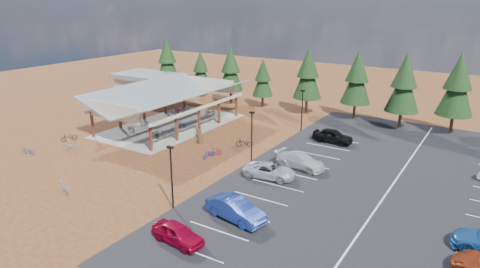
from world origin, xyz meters
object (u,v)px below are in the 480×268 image
(bike_13, at_px, (64,186))
(trash_bin_0, at_px, (200,140))
(bike_0, at_px, (131,128))
(car_4, at_px, (333,136))
(bike_pavilion, at_px, (169,97))
(bike_6, at_px, (181,124))
(bike_5, at_px, (160,132))
(bike_8, at_px, (69,137))
(bike_7, at_px, (210,112))
(bike_14, at_px, (209,153))
(bike_9, at_px, (71,145))
(car_0, at_px, (178,233))
(lamp_post_1, at_px, (252,133))
(bike_1, at_px, (143,121))
(trash_bin_1, at_px, (199,133))
(car_2, at_px, (269,171))
(outbuilding, at_px, (150,85))
(car_1, at_px, (236,209))
(bike_10, at_px, (28,151))
(lamp_post_0, at_px, (171,173))
(car_3, at_px, (301,161))
(bike_2, at_px, (176,114))
(bike_4, at_px, (155,134))
(bike_16, at_px, (244,143))
(lamp_post_2, at_px, (302,108))
(bike_3, at_px, (180,109))

(bike_13, bearing_deg, trash_bin_0, -170.36)
(bike_0, bearing_deg, car_4, -54.40)
(bike_pavilion, relative_size, bike_6, 11.69)
(bike_5, distance_m, bike_8, 10.28)
(bike_7, relative_size, bike_14, 0.85)
(bike_9, xyz_separation_m, car_0, (21.90, -8.18, 0.18))
(lamp_post_1, xyz_separation_m, bike_1, (-18.19, 3.27, -2.40))
(trash_bin_1, relative_size, car_2, 0.19)
(outbuilding, xyz_separation_m, bike_9, (10.66, -23.46, -1.49))
(car_2, bearing_deg, trash_bin_1, 54.65)
(car_2, bearing_deg, car_1, -178.63)
(bike_0, relative_size, car_1, 0.32)
(bike_7, bearing_deg, car_2, -136.39)
(bike_1, bearing_deg, bike_10, 158.71)
(lamp_post_0, height_order, car_3, lamp_post_0)
(bike_2, relative_size, bike_8, 0.83)
(bike_2, height_order, bike_8, bike_8)
(car_3, bearing_deg, lamp_post_1, 105.74)
(bike_2, distance_m, bike_14, 16.61)
(lamp_post_1, height_order, bike_9, lamp_post_1)
(bike_0, bearing_deg, bike_4, -82.23)
(trash_bin_1, xyz_separation_m, bike_4, (-3.95, -3.34, 0.11))
(lamp_post_0, distance_m, trash_bin_1, 18.10)
(bike_16, bearing_deg, bike_5, -102.84)
(bike_pavilion, distance_m, car_2, 20.37)
(car_3, bearing_deg, car_0, -178.76)
(bike_pavilion, height_order, trash_bin_0, bike_pavilion)
(lamp_post_0, xyz_separation_m, bike_1, (-18.19, 15.27, -2.40))
(bike_16, bearing_deg, bike_0, -104.60)
(trash_bin_1, xyz_separation_m, bike_13, (-0.41, -18.10, 0.10))
(lamp_post_1, distance_m, lamp_post_2, 12.00)
(bike_4, height_order, bike_6, bike_4)
(bike_3, distance_m, bike_6, 7.13)
(bike_16, bearing_deg, trash_bin_1, -117.09)
(bike_2, bearing_deg, car_0, -144.69)
(car_0, bearing_deg, car_4, 3.33)
(car_1, bearing_deg, car_2, 21.47)
(bike_3, bearing_deg, bike_pavilion, -164.13)
(bike_1, bearing_deg, car_3, -106.96)
(bike_13, bearing_deg, bike_5, -150.89)
(car_0, bearing_deg, trash_bin_1, 40.16)
(outbuilding, bearing_deg, car_3, -24.04)
(bike_1, bearing_deg, outbuilding, 29.35)
(bike_4, distance_m, car_0, 22.92)
(bike_pavilion, height_order, bike_14, bike_pavilion)
(bike_4, xyz_separation_m, bike_7, (-0.57, 11.83, 0.01))
(car_3, bearing_deg, lamp_post_2, 30.33)
(bike_3, relative_size, bike_9, 1.00)
(bike_16, xyz_separation_m, car_2, (6.39, -6.02, 0.21))
(trash_bin_1, relative_size, bike_2, 0.58)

